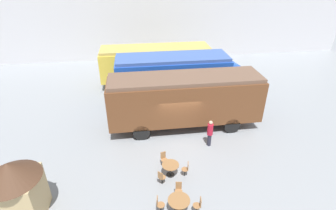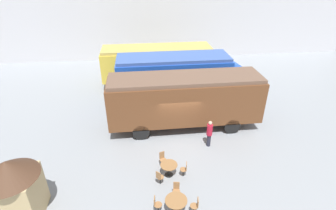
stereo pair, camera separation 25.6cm
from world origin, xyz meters
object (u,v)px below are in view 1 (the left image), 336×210
(visitor_person, at_px, (210,132))
(streamlined_locomotive, at_px, (182,74))
(passenger_coach_wooden, at_px, (185,98))
(cafe_table_near, at_px, (179,202))
(cafe_table_mid, at_px, (170,167))
(ticket_kiosk, at_px, (15,188))
(cafe_chair_0, at_px, (159,204))
(passenger_coach_vintage, at_px, (156,62))

(visitor_person, bearing_deg, streamlined_locomotive, 95.04)
(passenger_coach_wooden, height_order, cafe_table_near, passenger_coach_wooden)
(passenger_coach_wooden, distance_m, cafe_table_near, 7.20)
(visitor_person, bearing_deg, cafe_table_near, -120.23)
(cafe_table_mid, height_order, ticket_kiosk, ticket_kiosk)
(cafe_chair_0, bearing_deg, visitor_person, 60.69)
(passenger_coach_vintage, xyz_separation_m, passenger_coach_wooden, (1.20, -7.31, 0.12))
(cafe_table_near, relative_size, ticket_kiosk, 0.33)
(streamlined_locomotive, distance_m, cafe_table_mid, 8.84)
(visitor_person, bearing_deg, ticket_kiosk, -157.66)
(cafe_table_mid, bearing_deg, cafe_chair_0, -110.43)
(streamlined_locomotive, bearing_deg, cafe_table_near, -101.01)
(passenger_coach_vintage, xyz_separation_m, streamlined_locomotive, (1.74, -3.43, 0.19))
(streamlined_locomotive, bearing_deg, cafe_chair_0, -105.49)
(cafe_chair_0, relative_size, ticket_kiosk, 0.29)
(streamlined_locomotive, bearing_deg, cafe_table_mid, -104.16)
(cafe_table_mid, bearing_deg, streamlined_locomotive, 75.84)
(cafe_chair_0, height_order, ticket_kiosk, ticket_kiosk)
(visitor_person, xyz_separation_m, ticket_kiosk, (-9.33, -3.83, 0.73))
(streamlined_locomotive, distance_m, cafe_chair_0, 11.15)
(cafe_chair_0, relative_size, visitor_person, 0.50)
(streamlined_locomotive, relative_size, passenger_coach_wooden, 1.08)
(streamlined_locomotive, relative_size, cafe_table_mid, 11.82)
(cafe_table_mid, xyz_separation_m, ticket_kiosk, (-6.65, -1.63, 1.11))
(passenger_coach_vintage, relative_size, cafe_table_near, 9.73)
(passenger_coach_vintage, relative_size, visitor_person, 5.50)
(streamlined_locomotive, xyz_separation_m, cafe_table_mid, (-2.13, -8.42, -1.63))
(passenger_coach_wooden, height_order, visitor_person, passenger_coach_wooden)
(passenger_coach_vintage, distance_m, streamlined_locomotive, 3.85)
(passenger_coach_vintage, bearing_deg, cafe_chair_0, -94.88)
(passenger_coach_wooden, distance_m, visitor_person, 2.84)
(passenger_coach_wooden, relative_size, ticket_kiosk, 3.24)
(visitor_person, bearing_deg, passenger_coach_wooden, 115.09)
(streamlined_locomotive, relative_size, cafe_chair_0, 12.01)
(passenger_coach_wooden, xyz_separation_m, cafe_table_near, (-1.54, -6.88, -1.49))
(cafe_table_near, height_order, cafe_chair_0, cafe_chair_0)
(cafe_table_near, distance_m, ticket_kiosk, 6.80)
(visitor_person, relative_size, ticket_kiosk, 0.58)
(ticket_kiosk, bearing_deg, cafe_chair_0, -5.50)
(passenger_coach_wooden, height_order, cafe_chair_0, passenger_coach_wooden)
(ticket_kiosk, bearing_deg, passenger_coach_wooden, 36.89)
(passenger_coach_wooden, bearing_deg, passenger_coach_vintage, 99.29)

